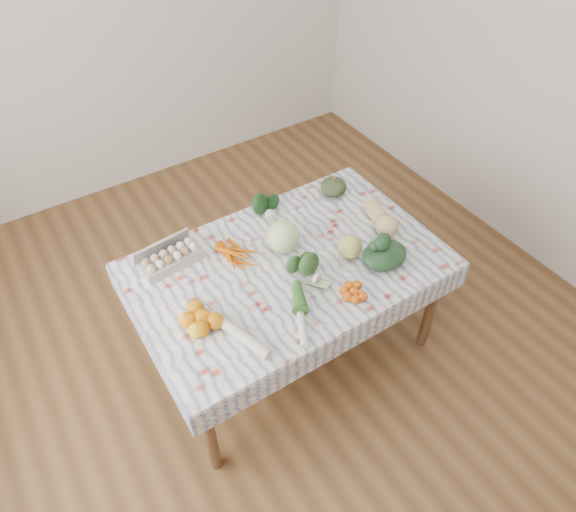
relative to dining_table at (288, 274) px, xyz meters
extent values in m
plane|color=brown|center=(0.00, 0.00, -0.68)|extent=(4.50, 4.50, 0.00)
cube|color=silver|center=(0.00, 2.25, 0.72)|extent=(4.00, 0.04, 2.80)
cube|color=brown|center=(0.00, 0.00, 0.05)|extent=(1.60, 1.00, 0.04)
cylinder|color=brown|center=(-0.74, -0.44, -0.32)|extent=(0.06, 0.06, 0.71)
cylinder|color=brown|center=(0.74, -0.44, -0.32)|extent=(0.06, 0.06, 0.71)
cylinder|color=brown|center=(-0.74, 0.44, -0.32)|extent=(0.06, 0.06, 0.71)
cylinder|color=brown|center=(0.74, 0.44, -0.32)|extent=(0.06, 0.06, 0.71)
cube|color=white|center=(0.00, 0.00, 0.08)|extent=(1.66, 1.06, 0.01)
cube|color=#A8A9A4|center=(-0.53, 0.33, 0.13)|extent=(0.34, 0.17, 0.09)
cube|color=#CD5400|center=(-0.22, 0.20, 0.11)|extent=(0.30, 0.29, 0.04)
ellipsoid|color=#143A15|center=(0.13, 0.42, 0.15)|extent=(0.17, 0.16, 0.12)
ellipsoid|color=#344824|center=(0.57, 0.36, 0.14)|extent=(0.20, 0.20, 0.11)
sphere|color=#C7E291|center=(0.04, 0.11, 0.18)|extent=(0.20, 0.20, 0.18)
ellipsoid|color=#D9B574|center=(0.62, -0.02, 0.15)|extent=(0.19, 0.30, 0.13)
cube|color=orange|center=(-0.56, -0.11, 0.13)|extent=(0.34, 0.34, 0.09)
ellipsoid|color=#295020|center=(0.02, -0.16, 0.14)|extent=(0.21, 0.21, 0.12)
cube|color=#E65D0E|center=(0.16, -0.37, 0.11)|extent=(0.21, 0.21, 0.05)
sphere|color=#C0C560|center=(0.32, -0.13, 0.15)|extent=(0.17, 0.17, 0.13)
ellipsoid|color=black|center=(0.44, -0.27, 0.14)|extent=(0.27, 0.22, 0.11)
cylinder|color=beige|center=(-0.46, -0.29, 0.11)|extent=(0.16, 0.38, 0.05)
cylinder|color=silver|center=(-0.15, -0.34, 0.10)|extent=(0.21, 0.35, 0.04)
camera|label=1|loc=(-1.04, -1.62, 2.07)|focal=32.00mm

